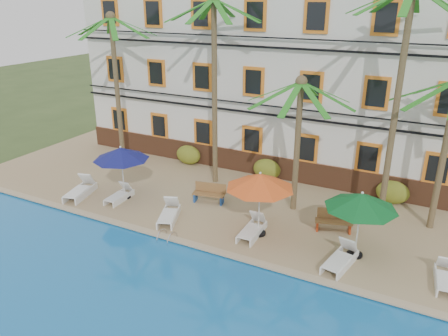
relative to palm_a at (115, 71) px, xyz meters
The scene contains 24 objects.
ground 11.31m from the palm_a, 29.10° to the right, with size 100.00×100.00×0.00m, color #384C23.
pool_deck 10.19m from the palm_a, ahead, with size 30.00×12.00×0.25m, color tan.
pool_coping 11.59m from the palm_a, 33.48° to the right, with size 30.00×0.35×0.06m, color tan.
hotel_building 10.04m from the palm_a, 31.22° to the left, with size 25.40×6.44×10.22m.
palm_a is the anchor object (origin of this frame).
palm_b 5.90m from the palm_a, ahead, with size 4.60×4.60×9.20m.
palm_c 10.65m from the palm_a, ahead, with size 4.60×4.60×6.04m.
palm_d 14.25m from the palm_a, ahead, with size 4.60×4.60×9.67m.
palm_e 16.24m from the palm_a, ahead, with size 4.60×4.60×6.42m.
shrub_left 6.09m from the palm_a, 29.11° to the left, with size 1.50×0.90×1.10m, color #1E5217.
shrub_mid 9.62m from the palm_a, 12.64° to the left, with size 1.50×0.90×1.10m, color #1E5217.
shrub_right 15.32m from the palm_a, ahead, with size 1.50×0.90×1.10m, color #1E5217.
umbrella_blue 5.52m from the palm_a, 49.74° to the right, with size 2.61×2.61×2.61m.
umbrella_red 11.12m from the palm_a, 20.29° to the right, with size 2.74×2.74×2.73m.
umbrella_green 14.63m from the palm_a, 14.19° to the right, with size 2.63×2.63×2.62m.
lounger_a 6.69m from the palm_a, 77.90° to the right, with size 1.21×2.16×0.96m.
lounger_b 6.99m from the palm_a, 52.57° to the right, with size 0.69×1.69×0.78m.
lounger_c 9.05m from the palm_a, 35.46° to the right, with size 1.33×2.01×0.90m.
lounger_d 11.73m from the palm_a, 21.55° to the right, with size 0.71×1.84×0.86m.
lounger_e 15.11m from the palm_a, 18.06° to the right, with size 1.00×1.98×0.89m.
lounger_f 18.08m from the palm_a, 12.94° to the right, with size 0.77×1.75×0.80m.
bench_left 8.60m from the palm_a, 16.56° to the right, with size 1.57×0.77×0.93m.
bench_right 13.70m from the palm_a, ahead, with size 1.57×0.89×0.93m.
pool_ladder 10.52m from the palm_a, 39.66° to the right, with size 0.54×0.74×0.74m.
Camera 1 is at (7.39, -13.40, 9.27)m, focal length 35.00 mm.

